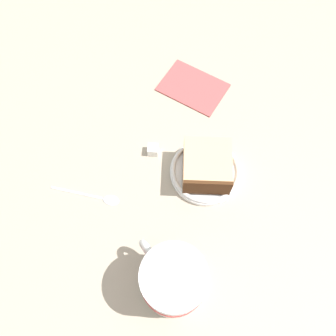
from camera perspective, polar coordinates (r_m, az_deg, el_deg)
The scene contains 7 objects.
ground_plane at distance 69.09cm, azimuth 0.65°, elevation -1.90°, with size 113.25×113.25×2.96cm, color tan.
small_plate at distance 67.58cm, azimuth 5.86°, elevation -0.53°, with size 13.09×13.09×1.76cm.
cake_slice at distance 64.91cm, azimuth 6.09°, elevation 0.29°, with size 10.30×9.77×5.38cm.
tea_mug at distance 57.12cm, azimuth 0.78°, elevation -17.24°, with size 10.35×11.29×10.96cm.
teaspoon at distance 67.03cm, azimuth -10.75°, elevation -4.50°, with size 2.03×12.95×0.80cm.
folded_napkin at distance 78.05cm, azimuth 4.09°, elevation 12.52°, with size 9.33×13.04×0.60cm, color #B24C4C.
sugar_cube at distance 69.16cm, azimuth -2.36°, elevation 2.87°, with size 1.95×1.95×1.95cm, color white.
Camera 1 is at (26.52, 4.97, 62.12)cm, focal length 38.95 mm.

